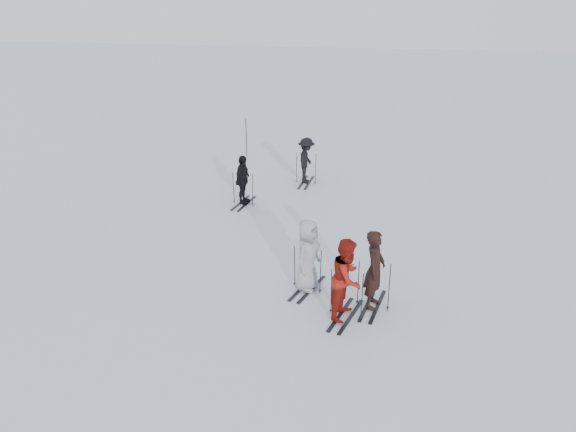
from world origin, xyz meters
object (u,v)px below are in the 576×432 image
object	(u,v)px
skier_uphill_left	(243,180)
piste_marker	(246,138)
skier_red	(347,279)
skier_near_dark	(375,270)
skier_uphill_far	(306,161)
skier_grey	(308,256)

from	to	relation	value
skier_uphill_left	piste_marker	xyz separation A→B (m)	(-1.41, 6.05, -0.03)
skier_red	skier_uphill_left	size ratio (longest dim) A/B	1.12
skier_near_dark	skier_uphill_far	bearing A→B (deg)	28.98
skier_near_dark	piste_marker	xyz separation A→B (m)	(-6.31, 12.30, -0.14)
skier_grey	skier_uphill_left	size ratio (longest dim) A/B	1.07
skier_uphill_left	piste_marker	bearing A→B (deg)	21.88
skier_uphill_left	skier_near_dark	bearing A→B (deg)	-133.17
skier_uphill_left	skier_uphill_far	distance (m)	3.29
skier_uphill_left	skier_uphill_far	bearing A→B (deg)	-26.00
skier_grey	skier_red	bearing A→B (deg)	-118.80
skier_near_dark	skier_uphill_far	distance (m)	9.45
skier_red	piste_marker	world-z (taller)	skier_red
skier_grey	skier_uphill_far	xyz separation A→B (m)	(-1.31, 8.39, -0.05)
skier_uphill_far	piste_marker	size ratio (longest dim) A/B	1.06
skier_grey	piste_marker	bearing A→B (deg)	38.52
skier_near_dark	skier_uphill_far	xyz separation A→B (m)	(-3.02, 8.95, -0.09)
skier_near_dark	skier_grey	distance (m)	1.80
skier_red	skier_grey	distance (m)	1.58
skier_grey	piste_marker	world-z (taller)	skier_grey
skier_grey	skier_uphill_left	world-z (taller)	skier_grey
skier_red	skier_grey	bearing A→B (deg)	58.93
piste_marker	skier_uphill_left	bearing A→B (deg)	-76.87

